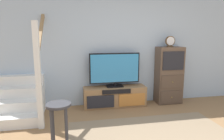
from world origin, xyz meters
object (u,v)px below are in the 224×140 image
Objects in this scene: bar_stool_near at (59,115)px; television at (115,69)px; side_cabinet at (169,75)px; media_console at (115,97)px; desk_clock at (170,41)px.

television is at bearing 54.17° from bar_stool_near.
media_console is at bearing -179.54° from side_cabinet.
desk_clock is (1.25, -0.03, 0.58)m from television.
desk_clock is (-0.02, -0.01, 0.77)m from side_cabinet.
television is 1.38m from desk_clock.
media_console is 1.05× the size of side_cabinet.
desk_clock is (1.25, -0.00, 1.20)m from media_console.
desk_clock reaches higher than side_cabinet.
bar_stool_near is (-1.10, -1.52, -0.34)m from television.
side_cabinet is 0.77m from desk_clock.
side_cabinet reaches higher than media_console.
bar_stool_near reaches higher than media_console.
desk_clock is at bearing -1.31° from television.
television reaches higher than bar_stool_near.
television is 1.66× the size of bar_stool_near.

